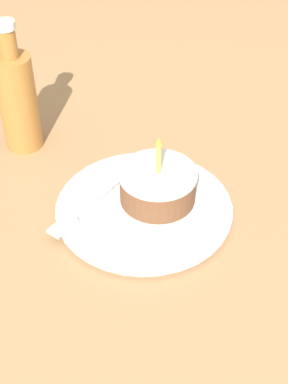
# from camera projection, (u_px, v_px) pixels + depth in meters

# --- Properties ---
(ground_plane) EXTENTS (2.40, 2.40, 0.04)m
(ground_plane) POSITION_uv_depth(u_px,v_px,m) (142.00, 237.00, 0.81)
(ground_plane) COLOR #9E754C
(ground_plane) RESTS_ON ground
(plate) EXTENTS (0.27, 0.27, 0.02)m
(plate) POSITION_uv_depth(u_px,v_px,m) (144.00, 208.00, 0.82)
(plate) COLOR silver
(plate) RESTS_ON ground_plane
(cake_slice) EXTENTS (0.12, 0.12, 0.11)m
(cake_slice) POSITION_uv_depth(u_px,v_px,m) (158.00, 185.00, 0.80)
(cake_slice) COLOR brown
(cake_slice) RESTS_ON plate
(fork) EXTENTS (0.17, 0.12, 0.00)m
(fork) POSITION_uv_depth(u_px,v_px,m) (89.00, 204.00, 0.81)
(fork) COLOR #B2B2B7
(fork) RESTS_ON plate
(bottle) EXTENTS (0.07, 0.07, 0.23)m
(bottle) POSITION_uv_depth(u_px,v_px,m) (17.00, 99.00, 0.90)
(bottle) COLOR #B27233
(bottle) RESTS_ON ground_plane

